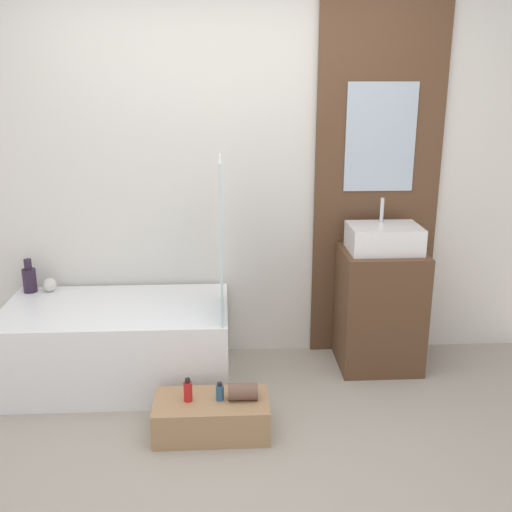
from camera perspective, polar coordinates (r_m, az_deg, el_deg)
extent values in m
plane|color=#A39989|center=(3.04, -1.78, -21.64)|extent=(12.00, 12.00, 0.00)
cube|color=silver|center=(4.00, -2.51, 8.34)|extent=(4.20, 0.06, 2.60)
cube|color=brown|center=(4.08, 11.54, 8.19)|extent=(0.84, 0.03, 2.60)
cube|color=#ADBCCC|center=(4.04, 11.78, 10.99)|extent=(0.46, 0.01, 0.70)
cube|color=white|center=(3.94, -13.02, -8.13)|extent=(1.40, 0.78, 0.51)
cube|color=silver|center=(3.84, -13.26, -4.72)|extent=(1.09, 0.54, 0.01)
cube|color=silver|center=(3.52, -3.33, 1.76)|extent=(0.01, 0.49, 0.93)
cube|color=#A87F56|center=(3.40, -4.24, -14.96)|extent=(0.62, 0.33, 0.20)
cube|color=brown|center=(4.08, 11.68, -4.95)|extent=(0.53, 0.47, 0.80)
cube|color=white|center=(3.92, 12.09, 1.66)|extent=(0.45, 0.33, 0.17)
cylinder|color=silver|center=(3.97, 11.90, 4.30)|extent=(0.02, 0.02, 0.16)
cylinder|color=#2D1E33|center=(4.23, -20.75, -2.19)|extent=(0.09, 0.09, 0.16)
cylinder|color=#2D1E33|center=(4.20, -20.91, -0.73)|extent=(0.05, 0.05, 0.07)
sphere|color=silver|center=(4.20, -19.05, -2.62)|extent=(0.09, 0.09, 0.09)
cylinder|color=red|center=(3.33, -6.50, -12.71)|extent=(0.05, 0.05, 0.11)
cylinder|color=black|center=(3.30, -6.54, -11.71)|extent=(0.03, 0.03, 0.02)
cylinder|color=#2D567A|center=(3.33, -3.46, -12.88)|extent=(0.04, 0.04, 0.08)
cylinder|color=black|center=(3.30, -3.48, -12.10)|extent=(0.03, 0.03, 0.02)
cylinder|color=brown|center=(3.33, -1.26, -12.80)|extent=(0.16, 0.09, 0.09)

